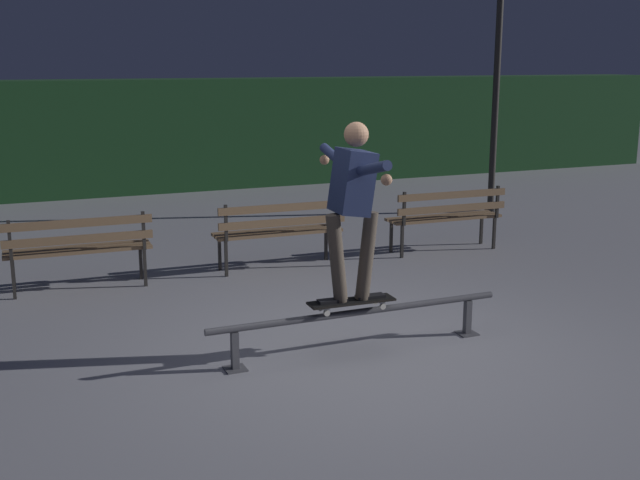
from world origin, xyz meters
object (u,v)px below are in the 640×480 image
(park_bench_left_center, at_px, (280,227))
(lamp_post_right, at_px, (497,63))
(park_bench_leftmost, at_px, (79,244))
(park_bench_right_center, at_px, (447,213))
(grind_rail, at_px, (358,318))
(skateboarder, at_px, (353,197))
(skateboard, at_px, (351,302))

(park_bench_left_center, distance_m, lamp_post_right, 5.50)
(park_bench_leftmost, relative_size, park_bench_right_center, 1.00)
(park_bench_leftmost, height_order, park_bench_left_center, same)
(grind_rail, height_order, park_bench_left_center, park_bench_left_center)
(park_bench_leftmost, xyz_separation_m, lamp_post_right, (7.01, 2.23, 1.94))
(park_bench_right_center, height_order, lamp_post_right, lamp_post_right)
(park_bench_left_center, xyz_separation_m, lamp_post_right, (4.63, 2.23, 1.94))
(skateboarder, xyz_separation_m, park_bench_right_center, (2.76, 2.91, -0.86))
(skateboarder, xyz_separation_m, park_bench_leftmost, (-2.00, 2.91, -0.86))
(skateboarder, bearing_deg, grind_rail, 0.08)
(lamp_post_right, bearing_deg, grind_rail, -133.90)
(park_bench_leftmost, distance_m, park_bench_right_center, 4.76)
(grind_rail, xyz_separation_m, park_bench_left_center, (0.31, 2.91, 0.23))
(skateboarder, distance_m, park_bench_leftmost, 3.63)
(grind_rail, distance_m, skateboard, 0.17)
(skateboard, xyz_separation_m, skateboarder, (0.00, -0.00, 0.94))
(lamp_post_right, bearing_deg, park_bench_leftmost, -162.33)
(park_bench_right_center, bearing_deg, skateboard, -133.52)
(skateboard, bearing_deg, park_bench_left_center, 82.54)
(skateboard, height_order, skateboarder, skateboarder)
(park_bench_right_center, bearing_deg, park_bench_left_center, 180.00)
(skateboarder, xyz_separation_m, park_bench_left_center, (0.38, 2.91, -0.86))
(skateboard, relative_size, park_bench_leftmost, 0.49)
(park_bench_left_center, height_order, lamp_post_right, lamp_post_right)
(lamp_post_right, bearing_deg, skateboard, -134.30)
(grind_rail, height_order, skateboard, skateboard)
(skateboard, distance_m, park_bench_left_center, 2.93)
(park_bench_left_center, bearing_deg, skateboarder, -97.40)
(park_bench_right_center, relative_size, lamp_post_right, 0.41)
(grind_rail, relative_size, park_bench_right_center, 1.73)
(skateboarder, distance_m, park_bench_right_center, 4.10)
(park_bench_left_center, distance_m, park_bench_right_center, 2.38)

